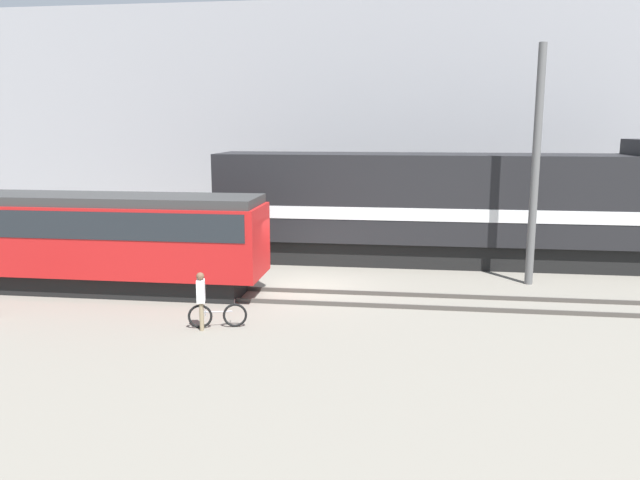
# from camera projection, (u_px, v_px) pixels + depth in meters

# --- Properties ---
(ground_plane) EXTENTS (120.00, 120.00, 0.00)m
(ground_plane) POSITION_uv_depth(u_px,v_px,m) (307.00, 288.00, 21.97)
(ground_plane) COLOR slate
(track_near) EXTENTS (60.00, 1.51, 0.14)m
(track_near) POSITION_uv_depth(u_px,v_px,m) (300.00, 296.00, 20.61)
(track_near) COLOR #47423D
(track_near) RESTS_ON ground
(track_far) EXTENTS (60.00, 1.51, 0.14)m
(track_far) POSITION_uv_depth(u_px,v_px,m) (324.00, 258.00, 26.55)
(track_far) COLOR #47423D
(track_far) RESTS_ON ground
(building_backdrop) EXTENTS (39.23, 6.00, 11.85)m
(building_backdrop) POSITION_uv_depth(u_px,v_px,m) (347.00, 120.00, 34.75)
(building_backdrop) COLOR #99999E
(building_backdrop) RESTS_ON ground
(freight_locomotive) EXTENTS (19.40, 3.04, 5.11)m
(freight_locomotive) POSITION_uv_depth(u_px,v_px,m) (457.00, 207.00, 25.40)
(freight_locomotive) COLOR black
(freight_locomotive) RESTS_ON ground
(streetcar) EXTENTS (11.61, 2.54, 3.35)m
(streetcar) POSITION_uv_depth(u_px,v_px,m) (95.00, 236.00, 21.24)
(streetcar) COLOR black
(streetcar) RESTS_ON ground
(bicycle) EXTENTS (1.63, 0.58, 0.75)m
(bicycle) POSITION_uv_depth(u_px,v_px,m) (218.00, 316.00, 17.59)
(bicycle) COLOR black
(bicycle) RESTS_ON ground
(person) EXTENTS (0.30, 0.40, 1.65)m
(person) POSITION_uv_depth(u_px,v_px,m) (201.00, 295.00, 17.28)
(person) COLOR #8C7A5B
(person) RESTS_ON ground
(utility_pole_left) EXTENTS (0.28, 0.28, 8.41)m
(utility_pole_left) POSITION_uv_depth(u_px,v_px,m) (535.00, 167.00, 21.77)
(utility_pole_left) COLOR #595959
(utility_pole_left) RESTS_ON ground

